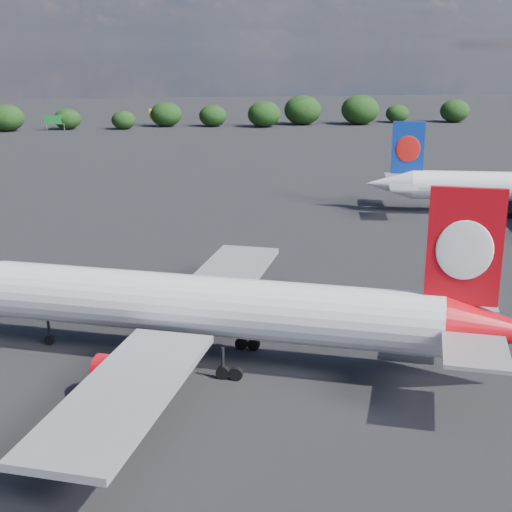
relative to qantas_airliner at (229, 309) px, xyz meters
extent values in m
plane|color=black|center=(-13.44, 50.61, -4.55)|extent=(500.00, 500.00, 0.00)
cylinder|color=silver|center=(-1.48, 0.60, 0.15)|extent=(34.85, 17.84, 4.70)
sphere|color=silver|center=(-18.02, 7.35, 0.15)|extent=(6.13, 6.13, 4.70)
cone|color=red|center=(18.53, -7.56, 0.15)|extent=(8.74, 7.19, 4.70)
cube|color=red|center=(15.92, -6.50, 6.16)|extent=(4.96, 2.39, 8.46)
ellipsoid|color=white|center=(15.82, -6.76, 5.99)|extent=(3.73, 1.67, 4.32)
ellipsoid|color=white|center=(16.03, -6.24, 5.99)|extent=(3.73, 1.67, 4.32)
cube|color=#92959A|center=(14.84, -11.64, 0.52)|extent=(6.05, 6.82, 0.28)
cube|color=#92959A|center=(18.75, -2.06, 0.52)|extent=(6.05, 6.82, 0.28)
cube|color=#92959A|center=(-7.84, -10.00, -1.36)|extent=(12.76, 19.71, 0.52)
cube|color=#92959A|center=(1.39, 12.63, -1.36)|extent=(12.76, 19.71, 0.52)
cylinder|color=red|center=(-7.80, -4.94, -2.58)|extent=(5.31, 4.13, 2.54)
cube|color=#92959A|center=(-7.80, -4.94, -1.92)|extent=(2.02, 1.04, 1.13)
cylinder|color=red|center=(-2.12, 8.99, -2.58)|extent=(5.31, 4.13, 2.54)
cube|color=#92959A|center=(-2.12, 8.99, -1.92)|extent=(2.02, 1.04, 1.13)
cylinder|color=black|center=(-0.81, -2.72, -3.14)|extent=(0.34, 0.34, 2.35)
cylinder|color=black|center=(-0.81, -2.72, -4.03)|extent=(1.12, 0.78, 1.03)
cylinder|color=black|center=(0.15, -3.11, -4.03)|extent=(1.12, 0.78, 1.03)
cylinder|color=black|center=(1.32, 2.51, -3.14)|extent=(0.34, 0.34, 2.35)
cylinder|color=black|center=(1.32, 2.51, -4.03)|extent=(1.12, 0.78, 1.03)
cylinder|color=black|center=(2.28, 2.12, -4.03)|extent=(1.12, 0.78, 1.03)
cylinder|color=black|center=(-14.54, 5.93, -3.19)|extent=(0.29, 0.29, 2.35)
cylinder|color=black|center=(-14.54, 5.93, -4.13)|extent=(0.91, 0.62, 0.85)
cone|color=silver|center=(30.07, 49.51, -0.28)|extent=(7.71, 5.90, 4.27)
cube|color=#0D2F94|center=(32.55, 48.85, 5.19)|extent=(4.65, 1.64, 7.69)
ellipsoid|color=red|center=(32.48, 48.60, 5.03)|extent=(3.51, 1.10, 3.93)
ellipsoid|color=red|center=(32.61, 49.09, 5.03)|extent=(3.51, 1.10, 3.93)
cube|color=#92959A|center=(30.50, 44.53, 0.06)|extent=(5.05, 5.95, 0.26)
cube|color=#92959A|center=(32.95, 53.61, 0.06)|extent=(5.05, 5.95, 0.26)
cylinder|color=black|center=(45.82, 42.62, -4.08)|extent=(1.01, 0.62, 0.94)
cylinder|color=black|center=(48.06, 47.32, -3.27)|extent=(0.29, 0.29, 2.14)
cylinder|color=black|center=(48.06, 47.32, -4.08)|extent=(1.01, 0.62, 0.94)
cylinder|color=black|center=(47.15, 47.56, -4.08)|extent=(1.01, 0.62, 0.94)
cube|color=#136023|center=(-31.44, 166.61, -1.35)|extent=(6.00, 0.30, 2.60)
cylinder|color=gray|center=(-33.94, 166.61, -3.55)|extent=(0.20, 0.20, 2.00)
cylinder|color=gray|center=(-28.94, 166.61, -3.55)|extent=(0.20, 0.20, 2.00)
cube|color=yellow|center=(-1.44, 172.61, -0.55)|extent=(5.00, 0.30, 3.00)
cylinder|color=gray|center=(-1.44, 172.61, -3.30)|extent=(0.30, 0.30, 2.50)
ellipsoid|color=black|center=(-45.13, 167.26, -0.66)|extent=(10.11, 8.55, 7.78)
ellipsoid|color=black|center=(-28.20, 169.54, -1.47)|extent=(8.00, 6.77, 6.15)
ellipsoid|color=black|center=(-11.64, 167.09, -1.80)|extent=(7.15, 6.05, 5.50)
ellipsoid|color=black|center=(1.22, 172.96, -0.80)|extent=(9.76, 8.26, 7.50)
ellipsoid|color=black|center=(15.50, 170.62, -1.25)|extent=(8.59, 7.27, 6.61)
ellipsoid|color=black|center=(30.90, 166.75, -0.62)|extent=(10.22, 8.65, 7.86)
ellipsoid|color=black|center=(44.03, 171.43, 0.03)|extent=(11.90, 10.07, 9.16)
ellipsoid|color=black|center=(62.06, 169.15, 0.10)|extent=(12.08, 10.22, 9.29)
ellipsoid|color=black|center=(75.89, 173.30, -1.63)|extent=(7.59, 6.42, 5.84)
ellipsoid|color=black|center=(94.52, 170.88, -0.84)|extent=(9.66, 8.17, 7.43)
camera|label=1|loc=(-5.96, -51.60, 19.75)|focal=50.00mm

